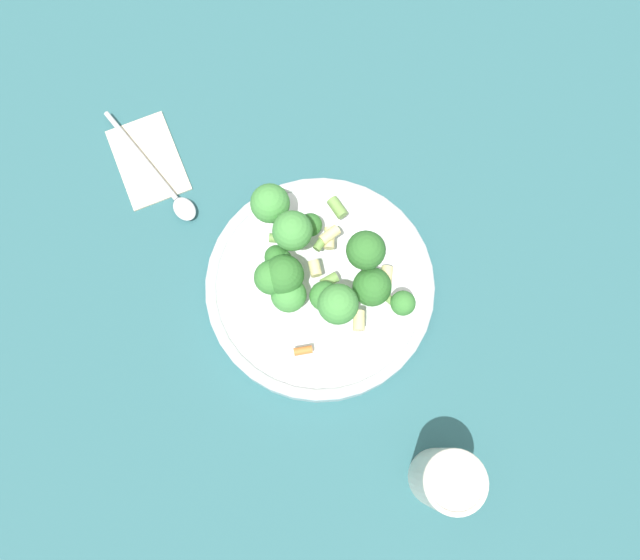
# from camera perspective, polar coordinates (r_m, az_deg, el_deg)

# --- Properties ---
(ground_plane) EXTENTS (3.00, 3.00, 0.00)m
(ground_plane) POSITION_cam_1_polar(r_m,az_deg,el_deg) (0.79, 0.00, -0.94)
(ground_plane) COLOR #2D6066
(bowl) EXTENTS (0.28, 0.28, 0.04)m
(bowl) POSITION_cam_1_polar(r_m,az_deg,el_deg) (0.77, 0.00, -0.58)
(bowl) COLOR silver
(bowl) RESTS_ON ground_plane
(pasta_salad) EXTENTS (0.20, 0.21, 0.09)m
(pasta_salad) POSITION_cam_1_polar(r_m,az_deg,el_deg) (0.71, -0.61, 1.42)
(pasta_salad) COLOR #8CB766
(pasta_salad) RESTS_ON bowl
(cup) EXTENTS (0.07, 0.07, 0.11)m
(cup) POSITION_cam_1_polar(r_m,az_deg,el_deg) (0.73, 11.43, -17.47)
(cup) COLOR silver
(cup) RESTS_ON ground_plane
(napkin) EXTENTS (0.15, 0.14, 0.01)m
(napkin) POSITION_cam_1_polar(r_m,az_deg,el_deg) (0.88, -15.46, 10.55)
(napkin) COLOR beige
(napkin) RESTS_ON ground_plane
(spoon) EXTENTS (0.13, 0.17, 0.01)m
(spoon) POSITION_cam_1_polar(r_m,az_deg,el_deg) (0.85, -14.06, 8.51)
(spoon) COLOR silver
(spoon) RESTS_ON napkin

